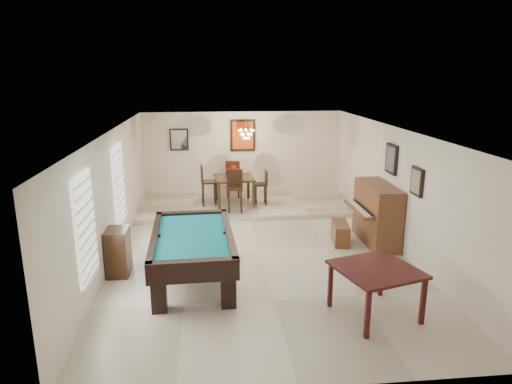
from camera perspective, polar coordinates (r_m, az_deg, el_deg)
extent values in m
cube|color=beige|center=(9.97, 0.36, -7.34)|extent=(6.00, 9.00, 0.02)
cube|color=silver|center=(13.94, -1.65, 4.68)|extent=(6.00, 0.04, 2.60)
cube|color=silver|center=(5.38, 5.72, -12.36)|extent=(6.00, 0.04, 2.60)
cube|color=silver|center=(9.71, -17.52, -0.51)|extent=(0.04, 9.00, 2.60)
cube|color=silver|center=(10.32, 17.17, 0.40)|extent=(0.04, 9.00, 2.60)
cube|color=white|center=(9.31, 0.38, 7.71)|extent=(6.00, 9.00, 0.04)
cube|color=beige|center=(13.01, -1.20, -1.67)|extent=(6.00, 2.50, 0.12)
cube|color=white|center=(7.62, -20.53, -4.13)|extent=(0.06, 1.00, 1.70)
cube|color=white|center=(10.25, -16.75, 0.91)|extent=(0.06, 1.00, 1.70)
cube|color=brown|center=(10.50, 10.48, -5.04)|extent=(0.43, 0.87, 0.46)
cube|color=black|center=(9.09, -16.83, -7.18)|extent=(0.40, 0.60, 0.89)
cube|color=#D84C14|center=(13.80, -1.66, 7.10)|extent=(0.75, 0.06, 0.95)
cube|color=white|center=(13.81, -9.59, 6.49)|extent=(0.55, 0.06, 0.65)
cube|color=slate|center=(10.45, 16.59, 3.99)|extent=(0.06, 0.55, 0.65)
cube|color=gray|center=(9.32, 19.48, 1.24)|extent=(0.06, 0.45, 0.55)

